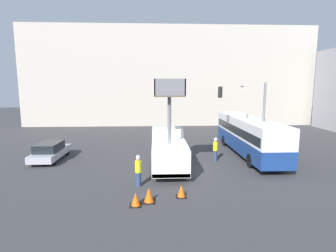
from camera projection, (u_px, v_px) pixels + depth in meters
name	position (u px, v px, depth m)	size (l,w,h in m)	color
ground_plane	(187.00, 173.00, 18.11)	(120.00, 120.00, 0.00)	#38383A
building_backdrop_far	(168.00, 77.00, 43.61)	(44.00, 10.00, 14.88)	#BCB2A3
utility_truck	(169.00, 149.00, 18.87)	(2.38, 6.15, 6.41)	silver
city_bus	(248.00, 133.00, 22.73)	(2.45, 11.83, 3.23)	navy
traffic_light_pole	(248.00, 108.00, 20.65)	(3.48, 3.22, 6.22)	slate
road_worker_near_truck	(138.00, 171.00, 15.53)	(0.38, 0.38, 1.92)	navy
road_worker_directing	(215.00, 149.00, 20.89)	(0.38, 0.38, 1.90)	navy
traffic_cone_near_truck	(149.00, 195.00, 13.49)	(0.66, 0.66, 0.76)	black
traffic_cone_mid_road	(136.00, 200.00, 13.07)	(0.59, 0.59, 0.67)	black
traffic_cone_far_side	(181.00, 191.00, 14.14)	(0.58, 0.58, 0.66)	black
parked_car_curbside	(50.00, 151.00, 21.24)	(1.87, 4.68, 1.46)	#A8A8B2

